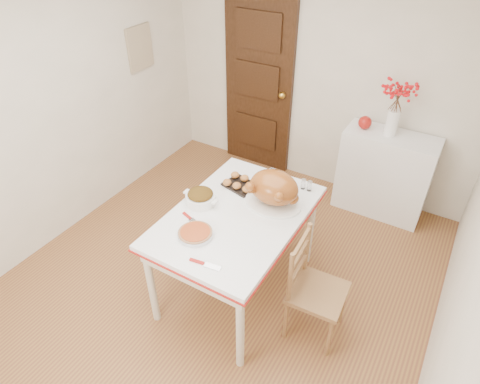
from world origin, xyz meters
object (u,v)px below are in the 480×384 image
Objects in this scene: turkey_platter at (274,189)px; kitchen_table at (237,253)px; sideboard at (384,174)px; chair_oak at (318,291)px; pumpkin_pie at (195,233)px.

kitchen_table is at bearing -104.51° from turkey_platter.
sideboard is at bearing 67.01° from kitchen_table.
sideboard reaches higher than kitchen_table.
chair_oak is at bearing -8.67° from turkey_platter.
sideboard is at bearing 67.56° from pumpkin_pie.
chair_oak is at bearing -89.98° from sideboard.
turkey_platter is (0.18, 0.26, 0.56)m from kitchen_table.
kitchen_table is 3.03× the size of turkey_platter.
pumpkin_pie is (-0.13, -0.36, 0.45)m from kitchen_table.
pumpkin_pie is at bearing -109.77° from kitchen_table.
chair_oak reaches higher than sideboard.
sideboard is at bearing -3.39° from chair_oak.
pumpkin_pie is at bearing -95.93° from turkey_platter.
sideboard is 1.81m from chair_oak.
turkey_platter is (-0.56, -1.49, 0.53)m from sideboard.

